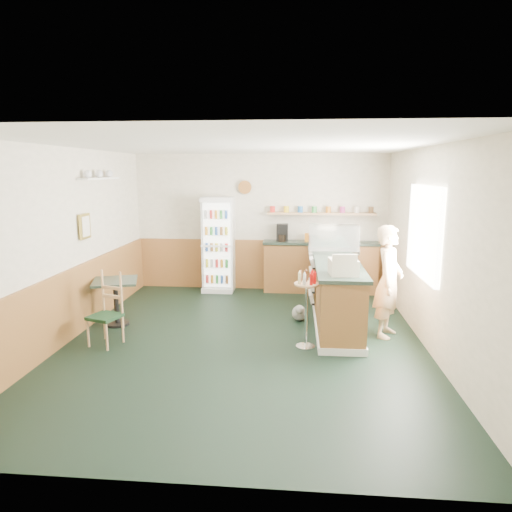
# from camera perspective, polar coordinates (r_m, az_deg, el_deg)

# --- Properties ---
(ground) EXTENTS (6.00, 6.00, 0.00)m
(ground) POSITION_cam_1_polar(r_m,az_deg,el_deg) (6.55, -1.58, -10.62)
(ground) COLOR black
(ground) RESTS_ON ground
(room_envelope) EXTENTS (5.04, 6.02, 2.72)m
(room_envelope) POSITION_cam_1_polar(r_m,az_deg,el_deg) (6.91, -2.82, 3.55)
(room_envelope) COLOR beige
(room_envelope) RESTS_ON ground
(service_counter) EXTENTS (0.68, 3.01, 1.01)m
(service_counter) POSITION_cam_1_polar(r_m,az_deg,el_deg) (7.42, 9.81, -4.48)
(service_counter) COLOR #A06233
(service_counter) RESTS_ON ground
(back_counter) EXTENTS (2.24, 0.42, 1.69)m
(back_counter) POSITION_cam_1_polar(r_m,az_deg,el_deg) (9.07, 7.93, -1.09)
(back_counter) COLOR #A06233
(back_counter) RESTS_ON ground
(drinks_fridge) EXTENTS (0.62, 0.53, 1.87)m
(drinks_fridge) POSITION_cam_1_polar(r_m,az_deg,el_deg) (9.05, -4.72, 1.44)
(drinks_fridge) COLOR white
(drinks_fridge) RESTS_ON ground
(display_case) EXTENTS (0.84, 0.44, 0.47)m
(display_case) POSITION_cam_1_polar(r_m,az_deg,el_deg) (7.77, 9.69, 2.13)
(display_case) COLOR silver
(display_case) RESTS_ON service_counter
(cash_register) EXTENTS (0.39, 0.41, 0.21)m
(cash_register) POSITION_cam_1_polar(r_m,az_deg,el_deg) (6.18, 10.84, -1.33)
(cash_register) COLOR beige
(cash_register) RESTS_ON service_counter
(shopkeeper) EXTENTS (0.57, 0.65, 1.62)m
(shopkeeper) POSITION_cam_1_polar(r_m,az_deg,el_deg) (6.80, 16.25, -3.09)
(shopkeeper) COLOR tan
(shopkeeper) RESTS_ON ground
(condiment_stand) EXTENTS (0.34, 0.34, 1.05)m
(condiment_stand) POSITION_cam_1_polar(r_m,az_deg,el_deg) (6.17, 6.32, -5.29)
(condiment_stand) COLOR silver
(condiment_stand) RESTS_ON ground
(newspaper_rack) EXTENTS (0.10, 0.48, 0.76)m
(newspaper_rack) POSITION_cam_1_polar(r_m,az_deg,el_deg) (7.58, 7.02, -2.95)
(newspaper_rack) COLOR black
(newspaper_rack) RESTS_ON ground
(cafe_table) EXTENTS (0.81, 0.81, 0.72)m
(cafe_table) POSITION_cam_1_polar(r_m,az_deg,el_deg) (7.40, -17.13, -4.49)
(cafe_table) COLOR black
(cafe_table) RESTS_ON ground
(cafe_chair) EXTENTS (0.48, 0.48, 1.01)m
(cafe_chair) POSITION_cam_1_polar(r_m,az_deg,el_deg) (6.67, -18.17, -5.98)
(cafe_chair) COLOR black
(cafe_chair) RESTS_ON ground
(dog_doorstop) EXTENTS (0.24, 0.31, 0.29)m
(dog_doorstop) POSITION_cam_1_polar(r_m,az_deg,el_deg) (7.39, 5.46, -7.04)
(dog_doorstop) COLOR gray
(dog_doorstop) RESTS_ON ground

